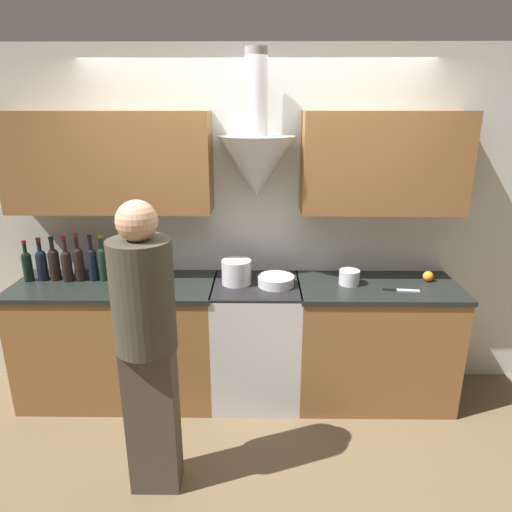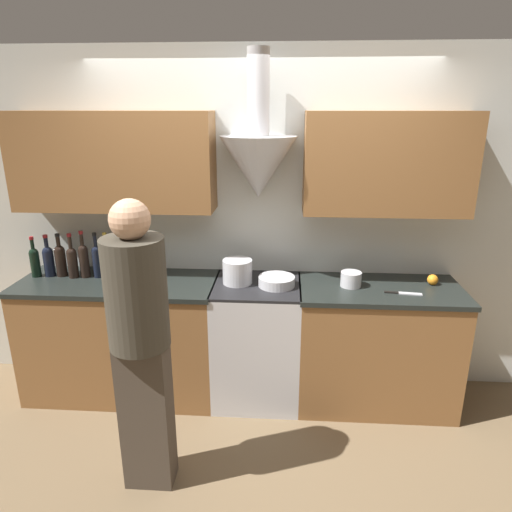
% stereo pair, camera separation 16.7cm
% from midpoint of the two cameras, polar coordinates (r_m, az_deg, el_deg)
% --- Properties ---
extents(ground_plane, '(12.00, 12.00, 0.00)m').
position_cam_midpoint_polar(ground_plane, '(3.53, -1.49, -19.86)').
color(ground_plane, brown).
extents(wall_back, '(8.40, 0.55, 2.60)m').
position_cam_midpoint_polar(wall_back, '(3.45, -2.24, 6.49)').
color(wall_back, silver).
rests_on(wall_back, ground_plane).
extents(counter_left, '(1.48, 0.62, 0.94)m').
position_cam_midpoint_polar(counter_left, '(3.73, -17.93, -10.03)').
color(counter_left, brown).
rests_on(counter_left, ground_plane).
extents(counter_right, '(1.17, 0.62, 0.94)m').
position_cam_midpoint_polar(counter_right, '(3.62, 13.17, -10.42)').
color(counter_right, brown).
rests_on(counter_right, ground_plane).
extents(stove_range, '(0.64, 0.60, 0.94)m').
position_cam_midpoint_polar(stove_range, '(3.54, -1.36, -10.56)').
color(stove_range, silver).
rests_on(stove_range, ground_plane).
extents(wine_bottle_0, '(0.07, 0.07, 0.31)m').
position_cam_midpoint_polar(wine_bottle_0, '(3.81, -27.83, -0.96)').
color(wine_bottle_0, black).
rests_on(wine_bottle_0, counter_left).
extents(wine_bottle_1, '(0.08, 0.08, 0.32)m').
position_cam_midpoint_polar(wine_bottle_1, '(3.78, -26.39, -0.81)').
color(wine_bottle_1, black).
rests_on(wine_bottle_1, counter_left).
extents(wine_bottle_2, '(0.08, 0.08, 0.33)m').
position_cam_midpoint_polar(wine_bottle_2, '(3.74, -25.11, -0.72)').
color(wine_bottle_2, black).
rests_on(wine_bottle_2, counter_left).
extents(wine_bottle_3, '(0.07, 0.07, 0.34)m').
position_cam_midpoint_polar(wine_bottle_3, '(3.67, -23.81, -0.91)').
color(wine_bottle_3, black).
rests_on(wine_bottle_3, counter_left).
extents(wine_bottle_4, '(0.07, 0.07, 0.36)m').
position_cam_midpoint_polar(wine_bottle_4, '(3.65, -22.52, -0.70)').
color(wine_bottle_4, black).
rests_on(wine_bottle_4, counter_left).
extents(wine_bottle_5, '(0.07, 0.07, 0.35)m').
position_cam_midpoint_polar(wine_bottle_5, '(3.62, -21.03, -0.75)').
color(wine_bottle_5, black).
rests_on(wine_bottle_5, counter_left).
extents(wine_bottle_6, '(0.07, 0.07, 0.35)m').
position_cam_midpoint_polar(wine_bottle_6, '(3.59, -19.88, -0.71)').
color(wine_bottle_6, black).
rests_on(wine_bottle_6, counter_left).
extents(stock_pot, '(0.22, 0.22, 0.18)m').
position_cam_midpoint_polar(stock_pot, '(3.34, -3.90, -2.01)').
color(stock_pot, silver).
rests_on(stock_pot, stove_range).
extents(mixing_bowl, '(0.26, 0.26, 0.07)m').
position_cam_midpoint_polar(mixing_bowl, '(3.31, 1.07, -3.13)').
color(mixing_bowl, silver).
rests_on(mixing_bowl, stove_range).
extents(orange_fruit, '(0.08, 0.08, 0.08)m').
position_cam_midpoint_polar(orange_fruit, '(3.59, 19.49, -2.41)').
color(orange_fruit, orange).
rests_on(orange_fruit, counter_right).
extents(saucepan, '(0.15, 0.15, 0.11)m').
position_cam_midpoint_polar(saucepan, '(3.38, 10.20, -2.64)').
color(saucepan, silver).
rests_on(saucepan, counter_right).
extents(chefs_knife, '(0.26, 0.06, 0.01)m').
position_cam_midpoint_polar(chefs_knife, '(3.36, 16.36, -4.13)').
color(chefs_knife, silver).
rests_on(chefs_knife, counter_right).
extents(person_foreground_left, '(0.33, 0.33, 1.74)m').
position_cam_midpoint_polar(person_foreground_left, '(2.60, -15.34, -10.20)').
color(person_foreground_left, '#473D33').
rests_on(person_foreground_left, ground_plane).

